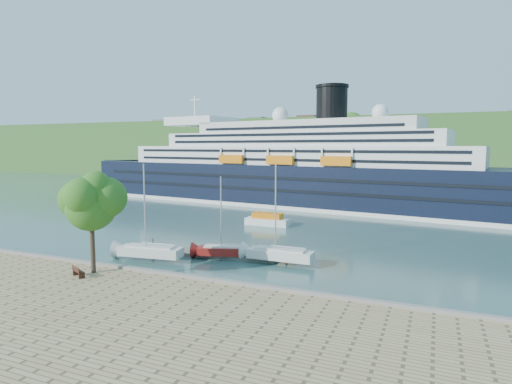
% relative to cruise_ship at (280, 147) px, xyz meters
% --- Properties ---
extents(ground, '(400.00, 400.00, 0.00)m').
position_rel_cruise_ship_xyz_m(ground, '(4.21, -58.45, -13.00)').
color(ground, '#2A4B4A').
rests_on(ground, ground).
extents(far_hillside, '(400.00, 50.00, 24.00)m').
position_rel_cruise_ship_xyz_m(far_hillside, '(4.21, 86.55, -1.00)').
color(far_hillside, '#2F5F26').
rests_on(far_hillside, ground).
extents(quay_coping, '(220.00, 0.50, 0.30)m').
position_rel_cruise_ship_xyz_m(quay_coping, '(4.21, -58.65, -11.85)').
color(quay_coping, slate).
rests_on(quay_coping, promenade).
extents(cruise_ship, '(116.98, 32.73, 26.00)m').
position_rel_cruise_ship_xyz_m(cruise_ship, '(0.00, 0.00, 0.00)').
color(cruise_ship, black).
rests_on(cruise_ship, ground).
extents(park_bench, '(1.89, 1.37, 1.12)m').
position_rel_cruise_ship_xyz_m(park_bench, '(2.52, -62.43, -11.44)').
color(park_bench, '#4A2615').
rests_on(park_bench, promenade).
extents(promenade_tree, '(6.43, 6.43, 10.66)m').
position_rel_cruise_ship_xyz_m(promenade_tree, '(2.79, -60.84, -6.67)').
color(promenade_tree, '#245917').
rests_on(promenade_tree, promenade).
extents(floating_pontoon, '(19.48, 4.50, 0.43)m').
position_rel_cruise_ship_xyz_m(floating_pontoon, '(6.91, -47.72, -12.78)').
color(floating_pontoon, slate).
rests_on(floating_pontoon, ground).
extents(sailboat_white_near, '(8.50, 3.42, 10.67)m').
position_rel_cruise_ship_xyz_m(sailboat_white_near, '(2.96, -52.16, -7.67)').
color(sailboat_white_near, silver).
rests_on(sailboat_white_near, ground).
extents(sailboat_red, '(7.46, 4.00, 9.28)m').
position_rel_cruise_ship_xyz_m(sailboat_red, '(10.54, -48.00, -8.36)').
color(sailboat_red, maroon).
rests_on(sailboat_red, ground).
extents(sailboat_white_far, '(8.26, 2.36, 10.64)m').
position_rel_cruise_ship_xyz_m(sailboat_white_far, '(17.21, -47.62, -7.68)').
color(sailboat_white_far, silver).
rests_on(sailboat_white_far, ground).
extents(tender_launch, '(7.49, 2.57, 2.07)m').
position_rel_cruise_ship_xyz_m(tender_launch, '(7.20, -26.02, -11.96)').
color(tender_launch, orange).
rests_on(tender_launch, ground).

